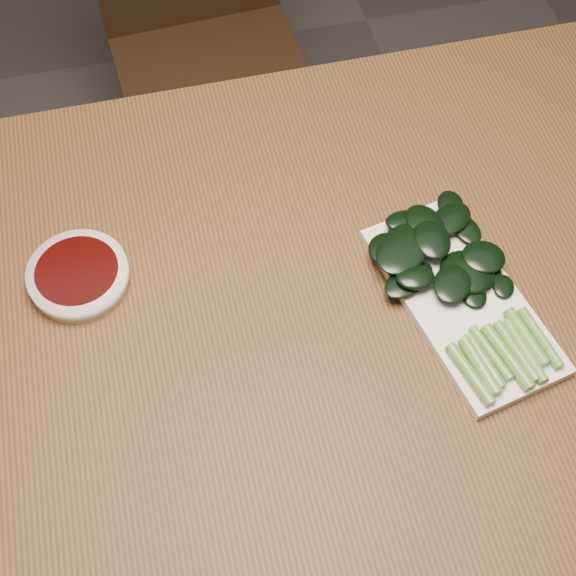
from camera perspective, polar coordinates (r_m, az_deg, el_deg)
The scene contains 6 objects.
ground at distance 1.68m, azimuth 0.03°, elevation -14.36°, with size 6.00×6.00×0.00m, color #333030.
table at distance 1.05m, azimuth 0.05°, elevation -3.22°, with size 1.40×0.80×0.75m.
chair_far at distance 1.72m, azimuth -6.00°, elevation 17.44°, with size 0.40×0.40×0.89m.
sauce_bowl at distance 1.03m, azimuth -14.67°, elevation 0.86°, with size 0.13×0.13×0.03m.
serving_plate at distance 1.01m, azimuth 12.27°, elevation -0.84°, with size 0.19×0.30×0.01m.
gai_lan at distance 1.00m, azimuth 11.56°, elevation 0.95°, with size 0.19×0.30×0.03m.
Camera 1 is at (-0.12, -0.49, 1.60)m, focal length 50.00 mm.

